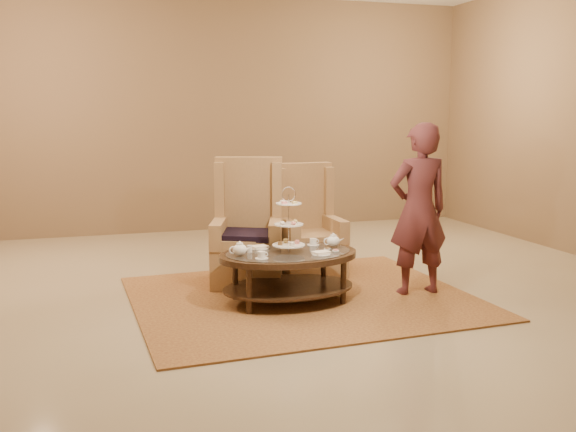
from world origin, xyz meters
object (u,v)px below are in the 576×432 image
object	(u,v)px
tea_table	(289,261)
armchair_right	(307,237)
person	(419,210)
armchair_left	(248,241)

from	to	relation	value
tea_table	armchair_right	xyz separation A→B (m)	(0.53, 1.01, 0.01)
tea_table	person	xyz separation A→B (m)	(1.30, -0.08, 0.44)
armchair_left	person	distance (m)	1.79
armchair_right	person	size ratio (longest dim) A/B	0.73
person	tea_table	bearing A→B (deg)	-3.48
armchair_left	armchair_right	xyz separation A→B (m)	(0.72, 0.17, -0.03)
armchair_left	tea_table	bearing A→B (deg)	-59.56
armchair_left	person	size ratio (longest dim) A/B	0.78
armchair_right	person	distance (m)	1.40
armchair_left	person	xyz separation A→B (m)	(1.49, -0.92, 0.40)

